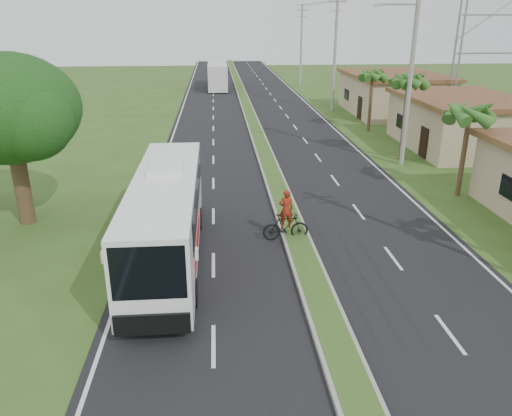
{
  "coord_description": "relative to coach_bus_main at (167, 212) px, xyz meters",
  "views": [
    {
      "loc": [
        -3.24,
        -11.98,
        8.8
      ],
      "look_at": [
        -1.77,
        6.25,
        1.8
      ],
      "focal_mm": 35.0,
      "sensor_mm": 36.0,
      "label": 1
    }
  ],
  "objects": [
    {
      "name": "ground",
      "position": [
        5.2,
        -5.73,
        -1.96
      ],
      "size": [
        180.0,
        180.0,
        0.0
      ],
      "primitive_type": "plane",
      "color": "#384E1C",
      "rests_on": "ground"
    },
    {
      "name": "road_asphalt",
      "position": [
        5.2,
        14.27,
        -1.95
      ],
      "size": [
        14.0,
        160.0,
        0.02
      ],
      "primitive_type": "cube",
      "color": "black",
      "rests_on": "ground"
    },
    {
      "name": "median_strip",
      "position": [
        5.2,
        14.27,
        -1.85
      ],
      "size": [
        1.2,
        160.0,
        0.18
      ],
      "color": "gray",
      "rests_on": "ground"
    },
    {
      "name": "lane_edge_left",
      "position": [
        -1.5,
        14.27,
        -1.96
      ],
      "size": [
        0.12,
        160.0,
        0.01
      ],
      "primitive_type": "cube",
      "color": "silver",
      "rests_on": "ground"
    },
    {
      "name": "lane_edge_right",
      "position": [
        11.9,
        14.27,
        -1.96
      ],
      "size": [
        0.12,
        160.0,
        0.01
      ],
      "primitive_type": "cube",
      "color": "silver",
      "rests_on": "ground"
    },
    {
      "name": "shop_mid",
      "position": [
        19.2,
        16.27,
        -0.1
      ],
      "size": [
        7.6,
        10.6,
        3.67
      ],
      "color": "tan",
      "rests_on": "ground"
    },
    {
      "name": "shop_far",
      "position": [
        19.2,
        30.27,
        -0.03
      ],
      "size": [
        8.6,
        11.6,
        3.82
      ],
      "color": "tan",
      "rests_on": "ground"
    },
    {
      "name": "palm_verge_b",
      "position": [
        14.6,
        6.27,
        2.4
      ],
      "size": [
        2.4,
        2.4,
        5.05
      ],
      "color": "#473321",
      "rests_on": "ground"
    },
    {
      "name": "palm_verge_c",
      "position": [
        14.0,
        13.27,
        3.17
      ],
      "size": [
        2.4,
        2.4,
        5.85
      ],
      "color": "#473321",
      "rests_on": "ground"
    },
    {
      "name": "palm_verge_d",
      "position": [
        14.5,
        22.27,
        2.59
      ],
      "size": [
        2.4,
        2.4,
        5.25
      ],
      "color": "#473321",
      "rests_on": "ground"
    },
    {
      "name": "shade_tree",
      "position": [
        -6.91,
        4.29,
        3.07
      ],
      "size": [
        6.3,
        6.0,
        7.54
      ],
      "color": "#473321",
      "rests_on": "ground"
    },
    {
      "name": "utility_pole_b",
      "position": [
        13.67,
        12.27,
        4.3
      ],
      "size": [
        3.2,
        0.28,
        12.0
      ],
      "color": "gray",
      "rests_on": "ground"
    },
    {
      "name": "utility_pole_c",
      "position": [
        13.7,
        32.27,
        3.72
      ],
      "size": [
        1.6,
        0.28,
        11.0
      ],
      "color": "gray",
      "rests_on": "ground"
    },
    {
      "name": "utility_pole_d",
      "position": [
        13.7,
        52.27,
        3.46
      ],
      "size": [
        1.6,
        0.28,
        10.5
      ],
      "color": "gray",
      "rests_on": "ground"
    },
    {
      "name": "coach_bus_main",
      "position": [
        0.0,
        0.0,
        0.0
      ],
      "size": [
        2.37,
        11.02,
        3.56
      ],
      "rotation": [
        0.0,
        0.0,
        0.0
      ],
      "color": "white",
      "rests_on": "ground"
    },
    {
      "name": "coach_bus_far",
      "position": [
        2.3,
        50.35,
        -0.11
      ],
      "size": [
        2.48,
        11.16,
        3.25
      ],
      "rotation": [
        0.0,
        0.0,
        -0.0
      ],
      "color": "white",
      "rests_on": "ground"
    },
    {
      "name": "motorcyclist",
      "position": [
        4.74,
        1.37,
        -1.17
      ],
      "size": [
        1.97,
        0.66,
        2.23
      ],
      "rotation": [
        0.0,
        0.0,
        0.06
      ],
      "color": "black",
      "rests_on": "ground"
    }
  ]
}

